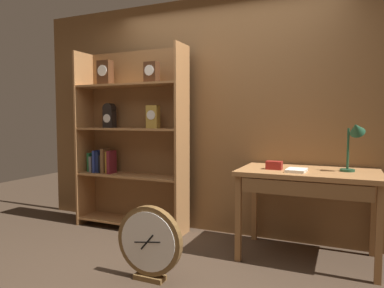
# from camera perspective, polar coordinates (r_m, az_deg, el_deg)

# --- Properties ---
(ground_plane) EXTENTS (10.00, 10.00, 0.00)m
(ground_plane) POSITION_cam_1_polar(r_m,az_deg,el_deg) (2.92, -4.11, -21.59)
(ground_plane) COLOR #3D2D21
(back_wood_panel) EXTENTS (4.80, 0.05, 2.60)m
(back_wood_panel) POSITION_cam_1_polar(r_m,az_deg,el_deg) (3.88, 5.17, 4.59)
(back_wood_panel) COLOR brown
(back_wood_panel) RESTS_ON ground
(bookshelf) EXTENTS (1.33, 0.34, 2.06)m
(bookshelf) POSITION_cam_1_polar(r_m,az_deg,el_deg) (4.11, -10.12, 0.70)
(bookshelf) COLOR #9E6B3D
(bookshelf) RESTS_ON ground
(workbench) EXTENTS (1.21, 0.70, 0.81)m
(workbench) POSITION_cam_1_polar(r_m,az_deg,el_deg) (3.30, 18.30, -5.79)
(workbench) COLOR #9E6B3D
(workbench) RESTS_ON ground
(desk_lamp) EXTENTS (0.21, 0.21, 0.46)m
(desk_lamp) POSITION_cam_1_polar(r_m,az_deg,el_deg) (3.30, 24.91, 1.15)
(desk_lamp) COLOR #1E472D
(desk_lamp) RESTS_ON workbench
(toolbox_small) EXTENTS (0.14, 0.10, 0.07)m
(toolbox_small) POSITION_cam_1_polar(r_m,az_deg,el_deg) (3.28, 13.22, -3.39)
(toolbox_small) COLOR maroon
(toolbox_small) RESTS_ON workbench
(open_repair_manual) EXTENTS (0.17, 0.23, 0.02)m
(open_repair_manual) POSITION_cam_1_polar(r_m,az_deg,el_deg) (3.19, 16.62, -4.11)
(open_repair_manual) COLOR silver
(open_repair_manual) RESTS_ON workbench
(round_clock_large) EXTENTS (0.55, 0.11, 0.59)m
(round_clock_large) POSITION_cam_1_polar(r_m,az_deg,el_deg) (2.86, -6.93, -15.64)
(round_clock_large) COLOR brown
(round_clock_large) RESTS_ON ground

